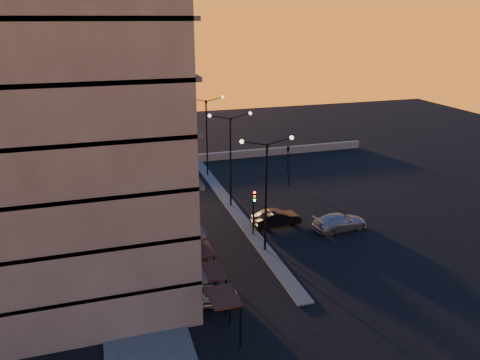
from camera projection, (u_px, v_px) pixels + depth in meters
name	position (u px, v px, depth m)	size (l,w,h in m)	color
ground	(265.00, 251.00, 38.19)	(120.00, 120.00, 0.00)	black
sidewalk_west	(130.00, 246.00, 38.84)	(5.00, 40.00, 0.12)	#454543
median	(231.00, 205.00, 47.18)	(1.20, 36.00, 0.12)	#454543
parapet	(212.00, 157.00, 62.02)	(44.00, 0.50, 1.00)	slate
building	(66.00, 117.00, 30.36)	(14.35, 17.08, 25.00)	slate
streetlamp_near	(266.00, 187.00, 36.34)	(4.32, 0.32, 9.51)	black
streetlamp_mid	(230.00, 153.00, 45.35)	(4.32, 0.32, 9.51)	black
streetlamp_far	(207.00, 130.00, 54.37)	(4.32, 0.32, 9.51)	black
traffic_light_main	(254.00, 205.00, 39.82)	(0.28, 0.44, 4.25)	black
signal_east_a	(289.00, 169.00, 52.41)	(0.13, 0.16, 3.60)	black
signal_east_b	(288.00, 149.00, 56.05)	(0.42, 1.99, 3.60)	black
car_hatchback	(209.00, 296.00, 30.82)	(1.59, 3.95, 1.35)	#B9BDC2
car_sedan	(276.00, 218.00, 42.55)	(1.57, 4.51, 1.49)	black
car_wagon	(340.00, 222.00, 41.80)	(2.05, 5.04, 1.46)	#989A9F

